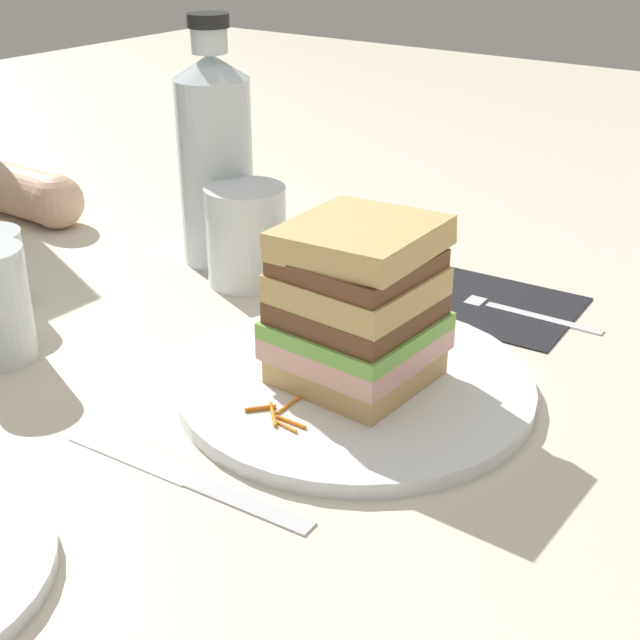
{
  "coord_description": "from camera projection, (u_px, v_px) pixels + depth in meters",
  "views": [
    {
      "loc": [
        -0.49,
        -0.33,
        0.35
      ],
      "look_at": [
        0.01,
        0.03,
        0.05
      ],
      "focal_mm": 49.86,
      "sensor_mm": 36.0,
      "label": 1
    }
  ],
  "objects": [
    {
      "name": "carrot_shred_2",
      "position": [
        273.0,
        414.0,
        0.64
      ],
      "size": [
        0.02,
        0.02,
        0.0
      ],
      "primitive_type": "cylinder",
      "rotation": [
        0.0,
        1.57,
        3.93
      ],
      "color": "orange",
      "rests_on": "main_plate"
    },
    {
      "name": "juice_glass",
      "position": [
        246.0,
        242.0,
        0.87
      ],
      "size": [
        0.08,
        0.08,
        0.1
      ],
      "color": "white",
      "rests_on": "ground_plane"
    },
    {
      "name": "carrot_shred_4",
      "position": [
        288.0,
        405.0,
        0.65
      ],
      "size": [
        0.03,
        0.0,
        0.0
      ],
      "primitive_type": "cylinder",
      "rotation": [
        0.0,
        1.57,
        3.14
      ],
      "color": "orange",
      "rests_on": "main_plate"
    },
    {
      "name": "carrot_shred_7",
      "position": [
        425.0,
        327.0,
        0.76
      ],
      "size": [
        0.01,
        0.03,
        0.0
      ],
      "primitive_type": "cylinder",
      "rotation": [
        0.0,
        1.57,
        4.62
      ],
      "color": "orange",
      "rests_on": "main_plate"
    },
    {
      "name": "fork",
      "position": [
        510.0,
        306.0,
        0.82
      ],
      "size": [
        0.02,
        0.17,
        0.0
      ],
      "color": "silver",
      "rests_on": "napkin_dark"
    },
    {
      "name": "carrot_shred_9",
      "position": [
        431.0,
        329.0,
        0.76
      ],
      "size": [
        0.02,
        0.01,
        0.0
      ],
      "primitive_type": "cylinder",
      "rotation": [
        0.0,
        1.57,
        0.31
      ],
      "color": "orange",
      "rests_on": "main_plate"
    },
    {
      "name": "carrot_shred_8",
      "position": [
        415.0,
        337.0,
        0.75
      ],
      "size": [
        0.01,
        0.02,
        0.0
      ],
      "primitive_type": "cylinder",
      "rotation": [
        0.0,
        1.57,
        4.25
      ],
      "color": "orange",
      "rests_on": "main_plate"
    },
    {
      "name": "carrot_shred_5",
      "position": [
        438.0,
        334.0,
        0.75
      ],
      "size": [
        0.02,
        0.01,
        0.0
      ],
      "primitive_type": "cylinder",
      "rotation": [
        0.0,
        1.57,
        3.29
      ],
      "color": "orange",
      "rests_on": "main_plate"
    },
    {
      "name": "carrot_shred_11",
      "position": [
        384.0,
        332.0,
        0.75
      ],
      "size": [
        0.01,
        0.02,
        0.0
      ],
      "primitive_type": "cylinder",
      "rotation": [
        0.0,
        1.57,
        2.2
      ],
      "color": "orange",
      "rests_on": "main_plate"
    },
    {
      "name": "napkin_dark",
      "position": [
        487.0,
        304.0,
        0.84
      ],
      "size": [
        0.14,
        0.17,
        0.0
      ],
      "primitive_type": "cube",
      "rotation": [
        0.0,
        0.0,
        0.06
      ],
      "color": "black",
      "rests_on": "ground_plane"
    },
    {
      "name": "carrot_shred_0",
      "position": [
        294.0,
        423.0,
        0.63
      ],
      "size": [
        0.0,
        0.02,
        0.0
      ],
      "primitive_type": "cylinder",
      "rotation": [
        0.0,
        1.57,
        4.72
      ],
      "color": "orange",
      "rests_on": "main_plate"
    },
    {
      "name": "carrot_shred_12",
      "position": [
        429.0,
        335.0,
        0.75
      ],
      "size": [
        0.01,
        0.03,
        0.0
      ],
      "primitive_type": "cylinder",
      "rotation": [
        0.0,
        1.57,
        1.24
      ],
      "color": "orange",
      "rests_on": "main_plate"
    },
    {
      "name": "carrot_shred_6",
      "position": [
        409.0,
        340.0,
        0.74
      ],
      "size": [
        0.01,
        0.02,
        0.0
      ],
      "primitive_type": "cylinder",
      "rotation": [
        0.0,
        1.57,
        4.21
      ],
      "color": "orange",
      "rests_on": "main_plate"
    },
    {
      "name": "carrot_shred_3",
      "position": [
        291.0,
        428.0,
        0.62
      ],
      "size": [
        0.0,
        0.02,
        0.0
      ],
      "primitive_type": "cylinder",
      "rotation": [
        0.0,
        1.57,
        4.6
      ],
      "color": "orange",
      "rests_on": "main_plate"
    },
    {
      "name": "water_bottle",
      "position": [
        215.0,
        156.0,
        0.89
      ],
      "size": [
        0.08,
        0.08,
        0.25
      ],
      "color": "silver",
      "rests_on": "ground_plane"
    },
    {
      "name": "knife",
      "position": [
        192.0,
        480.0,
        0.59
      ],
      "size": [
        0.03,
        0.2,
        0.0
      ],
      "color": "silver",
      "rests_on": "ground_plane"
    },
    {
      "name": "carrot_shred_10",
      "position": [
        395.0,
        333.0,
        0.75
      ],
      "size": [
        0.02,
        0.0,
        0.0
      ],
      "primitive_type": "cylinder",
      "rotation": [
        0.0,
        1.57,
        3.09
      ],
      "color": "orange",
      "rests_on": "main_plate"
    },
    {
      "name": "ground_plane",
      "position": [
        347.0,
        397.0,
        0.69
      ],
      "size": [
        3.0,
        3.0,
        0.0
      ],
      "primitive_type": "plane",
      "color": "beige"
    },
    {
      "name": "carrot_shred_1",
      "position": [
        260.0,
        408.0,
        0.64
      ],
      "size": [
        0.02,
        0.02,
        0.0
      ],
      "primitive_type": "cylinder",
      "rotation": [
        0.0,
        1.57,
        2.43
      ],
      "color": "orange",
      "rests_on": "main_plate"
    },
    {
      "name": "sandwich",
      "position": [
        353.0,
        304.0,
        0.66
      ],
      "size": [
        0.11,
        0.11,
        0.13
      ],
      "color": "tan",
      "rests_on": "main_plate"
    },
    {
      "name": "main_plate",
      "position": [
        351.0,
        383.0,
        0.69
      ],
      "size": [
        0.28,
        0.28,
        0.01
      ],
      "primitive_type": "cylinder",
      "color": "white",
      "rests_on": "ground_plane"
    }
  ]
}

